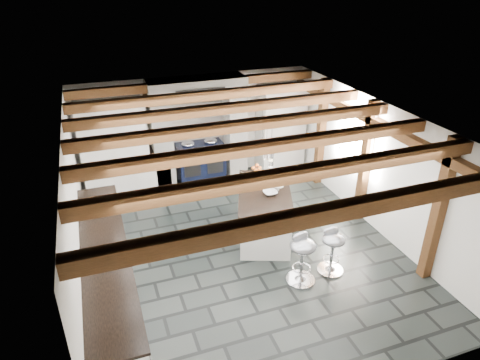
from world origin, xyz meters
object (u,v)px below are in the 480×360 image
object	(u,v)px
range_cooker	(200,162)
bar_stool_near	(332,246)
bar_stool_far	(302,253)
kitchen_island	(264,212)

from	to	relation	value
range_cooker	bar_stool_near	world-z (taller)	range_cooker
bar_stool_near	range_cooker	bearing A→B (deg)	111.81
bar_stool_near	bar_stool_far	distance (m)	0.56
bar_stool_near	kitchen_island	bearing A→B (deg)	118.68
bar_stool_far	bar_stool_near	bearing A→B (deg)	-1.99
range_cooker	kitchen_island	distance (m)	2.41
range_cooker	bar_stool_near	size ratio (longest dim) A/B	1.32
kitchen_island	bar_stool_far	xyz separation A→B (m)	(0.03, -1.39, 0.08)
kitchen_island	bar_stool_near	world-z (taller)	kitchen_island
range_cooker	bar_stool_near	xyz separation A→B (m)	(1.10, -3.69, 0.00)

